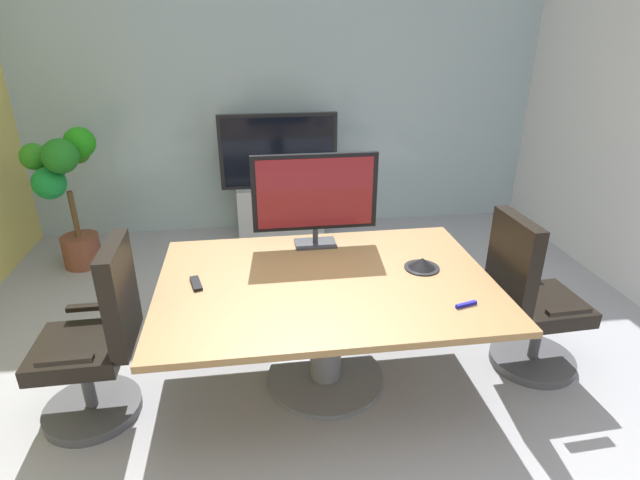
# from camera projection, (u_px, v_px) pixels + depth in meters

# --- Properties ---
(ground_plane) EXTENTS (7.11, 7.11, 0.00)m
(ground_plane) POSITION_uv_depth(u_px,v_px,m) (332.00, 406.00, 3.08)
(ground_plane) COLOR #99999E
(wall_back_glass_partition) EXTENTS (5.48, 0.10, 2.98)m
(wall_back_glass_partition) POSITION_uv_depth(u_px,v_px,m) (286.00, 89.00, 5.24)
(wall_back_glass_partition) COLOR #9EB2B7
(wall_back_glass_partition) RESTS_ON ground
(conference_table) EXTENTS (1.99, 1.39, 0.74)m
(conference_table) POSITION_uv_depth(u_px,v_px,m) (326.00, 303.00, 3.08)
(conference_table) COLOR olive
(conference_table) RESTS_ON ground
(office_chair_left) EXTENTS (0.60, 0.57, 1.09)m
(office_chair_left) POSITION_uv_depth(u_px,v_px,m) (97.00, 348.00, 2.85)
(office_chair_left) COLOR #4C4C51
(office_chair_left) RESTS_ON ground
(office_chair_right) EXTENTS (0.60, 0.58, 1.09)m
(office_chair_right) POSITION_uv_depth(u_px,v_px,m) (529.00, 307.00, 3.26)
(office_chair_right) COLOR #4C4C51
(office_chair_right) RESTS_ON ground
(tv_monitor) EXTENTS (0.84, 0.18, 0.64)m
(tv_monitor) POSITION_uv_depth(u_px,v_px,m) (316.00, 195.00, 3.34)
(tv_monitor) COLOR #333338
(tv_monitor) RESTS_ON conference_table
(wall_display_unit) EXTENTS (1.20, 0.36, 1.31)m
(wall_display_unit) POSITION_uv_depth(u_px,v_px,m) (280.00, 196.00, 5.32)
(wall_display_unit) COLOR #B7BABC
(wall_display_unit) RESTS_ON ground
(potted_plant) EXTENTS (0.65, 0.63, 1.31)m
(potted_plant) POSITION_uv_depth(u_px,v_px,m) (65.00, 185.00, 4.47)
(potted_plant) COLOR brown
(potted_plant) RESTS_ON ground
(conference_phone) EXTENTS (0.22, 0.22, 0.07)m
(conference_phone) POSITION_uv_depth(u_px,v_px,m) (422.00, 264.00, 3.13)
(conference_phone) COLOR black
(conference_phone) RESTS_ON conference_table
(remote_control) EXTENTS (0.09, 0.18, 0.02)m
(remote_control) POSITION_uv_depth(u_px,v_px,m) (196.00, 283.00, 2.95)
(remote_control) COLOR black
(remote_control) RESTS_ON conference_table
(whiteboard_marker) EXTENTS (0.13, 0.05, 0.02)m
(whiteboard_marker) POSITION_uv_depth(u_px,v_px,m) (466.00, 304.00, 2.73)
(whiteboard_marker) COLOR #1919A5
(whiteboard_marker) RESTS_ON conference_table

